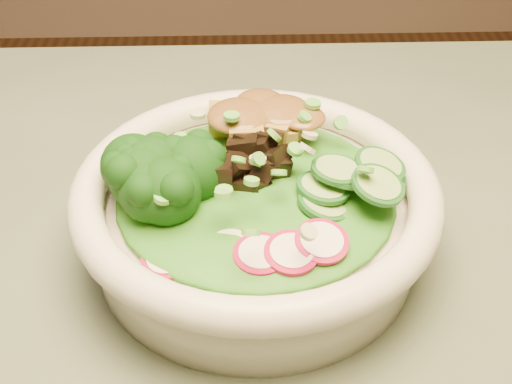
{
  "coord_description": "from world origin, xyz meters",
  "views": [
    {
      "loc": [
        0.13,
        -0.35,
        1.12
      ],
      "look_at": [
        0.14,
        0.05,
        0.81
      ],
      "focal_mm": 50.0,
      "sensor_mm": 36.0,
      "label": 1
    }
  ],
  "objects": [
    {
      "name": "scallion_garnish",
      "position": [
        0.14,
        0.05,
        0.83
      ],
      "size": [
        0.19,
        0.19,
        0.02
      ],
      "primitive_type": null,
      "color": "#60BA41",
      "rests_on": "salad_bowl"
    },
    {
      "name": "tofu_cubes",
      "position": [
        0.14,
        0.11,
        0.82
      ],
      "size": [
        0.1,
        0.08,
        0.04
      ],
      "primitive_type": null,
      "rotation": [
        0.0,
        0.0,
        -0.25
      ],
      "color": "#AA8738",
      "rests_on": "salad_bowl"
    },
    {
      "name": "lettuce_bed",
      "position": [
        0.14,
        0.05,
        0.81
      ],
      "size": [
        0.2,
        0.2,
        0.02
      ],
      "primitive_type": "ellipsoid",
      "color": "#1A6715",
      "rests_on": "salad_bowl"
    },
    {
      "name": "peanut_sauce",
      "position": [
        0.14,
        0.11,
        0.83
      ],
      "size": [
        0.07,
        0.06,
        0.02
      ],
      "primitive_type": "ellipsoid",
      "color": "brown",
      "rests_on": "tofu_cubes"
    },
    {
      "name": "salad_bowl",
      "position": [
        0.14,
        0.05,
        0.79
      ],
      "size": [
        0.27,
        0.27,
        0.07
      ],
      "rotation": [
        0.0,
        0.0,
        -0.25
      ],
      "color": "white",
      "rests_on": "dining_table"
    },
    {
      "name": "mushroom_heap",
      "position": [
        0.14,
        0.06,
        0.82
      ],
      "size": [
        0.08,
        0.08,
        0.04
      ],
      "primitive_type": null,
      "rotation": [
        0.0,
        0.0,
        -0.25
      ],
      "color": "black",
      "rests_on": "salad_bowl"
    },
    {
      "name": "radish_slices",
      "position": [
        0.14,
        -0.02,
        0.81
      ],
      "size": [
        0.11,
        0.07,
        0.02
      ],
      "primitive_type": null,
      "rotation": [
        0.0,
        0.0,
        -0.25
      ],
      "color": "#A20C3A",
      "rests_on": "salad_bowl"
    },
    {
      "name": "broccoli_florets",
      "position": [
        0.08,
        0.05,
        0.82
      ],
      "size": [
        0.09,
        0.09,
        0.04
      ],
      "primitive_type": null,
      "rotation": [
        0.0,
        0.0,
        -0.25
      ],
      "color": "black",
      "rests_on": "salad_bowl"
    },
    {
      "name": "cucumber_slices",
      "position": [
        0.2,
        0.04,
        0.82
      ],
      "size": [
        0.08,
        0.08,
        0.04
      ],
      "primitive_type": null,
      "rotation": [
        0.0,
        0.0,
        -0.25
      ],
      "color": "#95CB71",
      "rests_on": "salad_bowl"
    }
  ]
}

